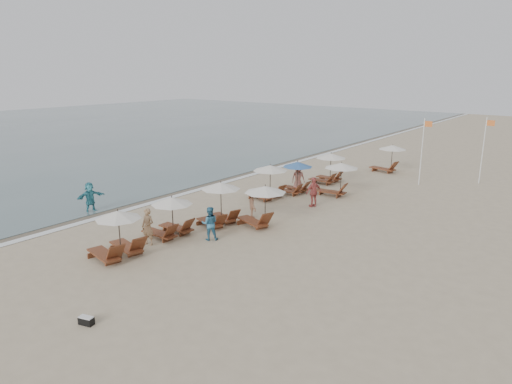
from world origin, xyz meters
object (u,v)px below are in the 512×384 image
Objects in this scene: lounger_station_2 at (218,204)px; flag_pole_near at (423,148)px; inland_station_2 at (388,157)px; duffel_bag at (86,320)px; beachgoer_mid_a at (210,223)px; beachgoer_mid_b at (253,204)px; lounger_station_1 at (169,218)px; inland_station_1 at (336,177)px; inland_station_0 at (259,203)px; beachgoer_near at (148,227)px; beachgoer_far_b at (298,178)px; waterline_walker at (90,197)px; lounger_station_3 at (267,182)px; lounger_station_0 at (116,237)px; lounger_station_5 at (328,168)px; lounger_station_4 at (295,178)px; beachgoer_far_a at (314,192)px.

flag_pole_near is (5.55, 15.71, 1.53)m from lounger_station_2.
duffel_bag is (1.43, -28.54, -1.14)m from inland_station_2.
beachgoer_mid_a is 4.10m from beachgoer_mid_b.
lounger_station_1 is 12.37m from inland_station_1.
inland_station_0 reaches higher than beachgoer_near.
flag_pole_near is (6.09, 6.91, 1.76)m from beachgoer_far_b.
lounger_station_3 is at bearing -27.65° from waterline_walker.
inland_station_2 is 4.67m from flag_pole_near.
lounger_station_2 reaches higher than lounger_station_3.
flag_pole_near is at bearing 71.23° from lounger_station_1.
lounger_station_3 is 1.45× the size of beachgoer_near.
lounger_station_0 is 7.69m from waterline_walker.
waterline_walker is 0.37× the size of flag_pole_near.
lounger_station_5 is 3.34m from beachgoer_far_b.
flag_pole_near is at bearing 56.20° from lounger_station_3.
lounger_station_2 is at bearing -109.45° from flag_pole_near.
beachgoer_mid_a is (1.21, -1.94, -0.30)m from lounger_station_2.
beachgoer_mid_b is 2.90× the size of duffel_bag.
inland_station_2 is (3.00, 12.49, 0.18)m from lounger_station_3.
lounger_station_2 is 1.38× the size of beachgoer_near.
lounger_station_2 reaches higher than beachgoer_mid_b.
flag_pole_near is (4.33, 17.65, 1.83)m from beachgoer_mid_a.
lounger_station_1 is 0.89× the size of inland_station_1.
lounger_station_2 is 4.53× the size of duffel_bag.
inland_station_1 is 0.58× the size of flag_pole_near.
lounger_station_4 is (0.24, 14.14, 0.14)m from lounger_station_0.
beachgoer_far_a is (0.42, 4.95, -0.38)m from inland_station_0.
waterline_walker is (-6.82, -0.04, -0.08)m from lounger_station_1.
inland_station_0 is at bearing -90.18° from inland_station_2.
duffel_bag is (1.24, -19.40, -1.16)m from inland_station_1.
lounger_station_0 reaches higher than lounger_station_4.
lounger_station_1 reaches higher than waterline_walker.
flag_pole_near reaches higher than beachgoer_mid_b.
lounger_station_2 is 4.29m from beachgoer_near.
inland_station_2 is 16.28m from beachgoer_mid_b.
inland_station_1 is at bearing 76.89° from lounger_station_2.
inland_station_0 is 5.17× the size of duffel_bag.
flag_pole_near reaches higher than lounger_station_0.
beachgoer_far_b is at bearing -123.39° from beachgoer_mid_a.
lounger_station_0 is 11.96m from lounger_station_3.
inland_station_1 is at bearing 93.66° from duffel_bag.
inland_station_1 is 5.13× the size of duffel_bag.
lounger_station_5 is at bearing 81.23° from lounger_station_3.
lounger_station_1 is 1.00× the size of lounger_station_2.
lounger_station_0 is at bearing 134.15° from duffel_bag.
inland_station_1 is 7.25m from beachgoer_mid_b.
lounger_station_0 is at bearing -100.14° from inland_station_1.
beachgoer_mid_b is 4.28m from beachgoer_far_a.
inland_station_1 is 1.52× the size of beachgoer_far_a.
lounger_station_3 reaches higher than duffel_bag.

